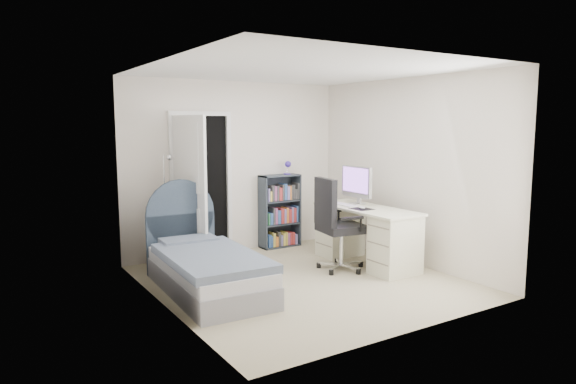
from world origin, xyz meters
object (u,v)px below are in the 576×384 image
bed (206,267)px  office_chair (335,220)px  bookcase (280,212)px  nightstand (170,238)px  desk (366,233)px  floor_lamp (167,220)px

bed → office_chair: bearing=-4.8°
bookcase → office_chair: (-0.09, -1.49, 0.13)m
nightstand → office_chair: 2.18m
bed → desk: size_ratio=1.24×
nightstand → office_chair: size_ratio=0.49×
floor_lamp → desk: floor_lamp is taller
bookcase → desk: size_ratio=0.83×
bed → floor_lamp: floor_lamp is taller
floor_lamp → office_chair: (1.74, -1.39, 0.05)m
bed → desk: bearing=-2.8°
nightstand → floor_lamp: floor_lamp is taller
bookcase → office_chair: 1.50m
bed → floor_lamp: size_ratio=1.32×
nightstand → desk: 2.61m
floor_lamp → desk: size_ratio=0.94×
bed → nightstand: bearing=91.1°
nightstand → floor_lamp: bearing=84.6°
nightstand → bookcase: size_ratio=0.45×
bed → desk: 2.28m
desk → office_chair: bearing=-176.7°
bed → desk: desk is taller
bed → office_chair: size_ratio=1.64×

